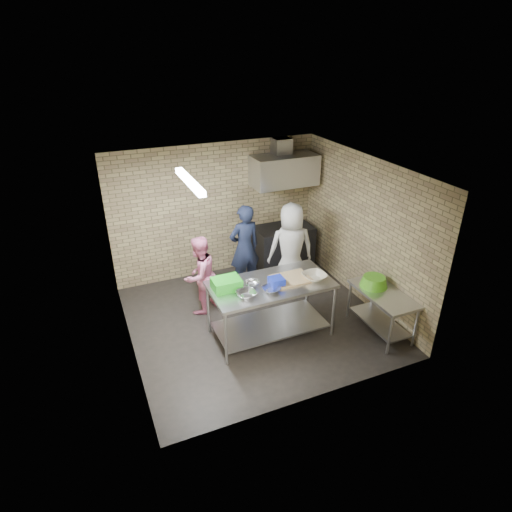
% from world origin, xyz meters
% --- Properties ---
extents(floor, '(4.20, 4.20, 0.00)m').
position_xyz_m(floor, '(0.00, 0.00, 0.00)').
color(floor, black).
rests_on(floor, ground).
extents(ceiling, '(4.20, 4.20, 0.00)m').
position_xyz_m(ceiling, '(0.00, 0.00, 2.70)').
color(ceiling, black).
rests_on(ceiling, ground).
extents(back_wall, '(4.20, 0.06, 2.70)m').
position_xyz_m(back_wall, '(0.00, 2.00, 1.35)').
color(back_wall, tan).
rests_on(back_wall, ground).
extents(front_wall, '(4.20, 0.06, 2.70)m').
position_xyz_m(front_wall, '(0.00, -2.00, 1.35)').
color(front_wall, tan).
rests_on(front_wall, ground).
extents(left_wall, '(0.06, 4.00, 2.70)m').
position_xyz_m(left_wall, '(-2.10, 0.00, 1.35)').
color(left_wall, tan).
rests_on(left_wall, ground).
extents(right_wall, '(0.06, 4.00, 2.70)m').
position_xyz_m(right_wall, '(2.10, 0.00, 1.35)').
color(right_wall, tan).
rests_on(right_wall, ground).
extents(prep_table, '(1.95, 0.98, 0.98)m').
position_xyz_m(prep_table, '(0.08, -0.45, 0.49)').
color(prep_table, silver).
rests_on(prep_table, floor).
extents(side_counter, '(0.60, 1.20, 0.75)m').
position_xyz_m(side_counter, '(1.80, -1.10, 0.38)').
color(side_counter, silver).
rests_on(side_counter, floor).
extents(stove, '(1.20, 0.70, 0.90)m').
position_xyz_m(stove, '(1.35, 1.65, 0.45)').
color(stove, black).
rests_on(stove, floor).
extents(range_hood, '(1.30, 0.60, 0.60)m').
position_xyz_m(range_hood, '(1.35, 1.70, 2.10)').
color(range_hood, silver).
rests_on(range_hood, back_wall).
extents(hood_duct, '(0.35, 0.30, 0.30)m').
position_xyz_m(hood_duct, '(1.35, 1.85, 2.55)').
color(hood_duct, '#A5A8AD').
rests_on(hood_duct, back_wall).
extents(wall_shelf, '(0.80, 0.20, 0.04)m').
position_xyz_m(wall_shelf, '(1.65, 1.89, 1.92)').
color(wall_shelf, '#3F2B19').
rests_on(wall_shelf, back_wall).
extents(fluorescent_fixture, '(0.10, 1.25, 0.08)m').
position_xyz_m(fluorescent_fixture, '(-1.00, 0.00, 2.64)').
color(fluorescent_fixture, white).
rests_on(fluorescent_fixture, ceiling).
extents(green_crate, '(0.43, 0.33, 0.17)m').
position_xyz_m(green_crate, '(-0.62, -0.33, 1.06)').
color(green_crate, green).
rests_on(green_crate, prep_table).
extents(blue_tub, '(0.22, 0.22, 0.14)m').
position_xyz_m(blue_tub, '(0.13, -0.55, 1.05)').
color(blue_tub, '#172BB1').
rests_on(blue_tub, prep_table).
extents(cutting_board, '(0.60, 0.46, 0.03)m').
position_xyz_m(cutting_board, '(0.43, -0.47, 0.99)').
color(cutting_board, tan).
rests_on(cutting_board, prep_table).
extents(mixing_bowl_a, '(0.33, 0.33, 0.07)m').
position_xyz_m(mixing_bowl_a, '(-0.42, -0.65, 1.01)').
color(mixing_bowl_a, silver).
rests_on(mixing_bowl_a, prep_table).
extents(mixing_bowl_b, '(0.25, 0.25, 0.07)m').
position_xyz_m(mixing_bowl_b, '(-0.22, -0.40, 1.01)').
color(mixing_bowl_b, silver).
rests_on(mixing_bowl_b, prep_table).
extents(mixing_bowl_c, '(0.30, 0.30, 0.07)m').
position_xyz_m(mixing_bowl_c, '(-0.02, -0.67, 1.01)').
color(mixing_bowl_c, '#B2B3B9').
rests_on(mixing_bowl_c, prep_table).
extents(ceramic_bowl, '(0.40, 0.40, 0.09)m').
position_xyz_m(ceramic_bowl, '(0.78, -0.60, 1.02)').
color(ceramic_bowl, beige).
rests_on(ceramic_bowl, prep_table).
extents(green_basin, '(0.46, 0.46, 0.17)m').
position_xyz_m(green_basin, '(1.78, -0.85, 0.83)').
color(green_basin, '#59C626').
rests_on(green_basin, side_counter).
extents(bottle_red, '(0.07, 0.07, 0.18)m').
position_xyz_m(bottle_red, '(1.40, 1.89, 2.03)').
color(bottle_red, '#B22619').
rests_on(bottle_red, wall_shelf).
extents(bottle_green, '(0.06, 0.06, 0.15)m').
position_xyz_m(bottle_green, '(1.80, 1.89, 2.02)').
color(bottle_green, green).
rests_on(bottle_green, wall_shelf).
extents(man_navy, '(0.67, 0.47, 1.72)m').
position_xyz_m(man_navy, '(0.26, 1.13, 0.86)').
color(man_navy, '#151635').
rests_on(man_navy, floor).
extents(woman_pink, '(0.88, 0.84, 1.44)m').
position_xyz_m(woman_pink, '(-0.77, 0.68, 0.72)').
color(woman_pink, pink).
rests_on(woman_pink, floor).
extents(woman_white, '(0.97, 0.75, 1.77)m').
position_xyz_m(woman_white, '(1.04, 0.71, 0.89)').
color(woman_white, white).
rests_on(woman_white, floor).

